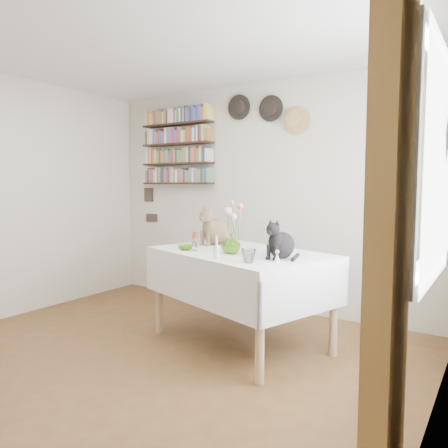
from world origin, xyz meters
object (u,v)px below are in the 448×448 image
Objects in this scene: dining_table at (240,274)px; bookshelf_unit at (177,147)px; tabby_cat at (216,225)px; black_cat at (282,238)px; flower_vase at (231,244)px.

bookshelf_unit is at bearing 145.30° from dining_table.
black_cat is (0.88, -0.39, -0.03)m from tabby_cat.
black_cat is 1.89× the size of flower_vase.
flower_vase is (0.43, -0.42, -0.10)m from tabby_cat.
tabby_cat reaches higher than flower_vase.
flower_vase is 0.17× the size of bookshelf_unit.
dining_table is 1.75× the size of bookshelf_unit.
dining_table is at bearing -34.70° from bookshelf_unit.
bookshelf_unit reaches higher than flower_vase.
dining_table is 0.58m from black_cat.
tabby_cat is (-0.43, 0.27, 0.39)m from dining_table.
dining_table is 2.23m from bookshelf_unit.
bookshelf_unit is at bearing 154.82° from tabby_cat.
black_cat is at bearing -30.85° from bookshelf_unit.
tabby_cat is at bearing 166.08° from black_cat.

